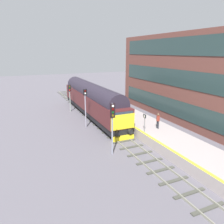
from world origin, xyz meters
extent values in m
plane|color=#59555E|center=(0.00, 0.00, 0.00)|extent=(140.00, 140.00, 0.00)
cube|color=gray|center=(-0.72, 0.00, 0.07)|extent=(0.07, 60.00, 0.15)
cube|color=gray|center=(0.72, 0.00, 0.07)|extent=(0.07, 60.00, 0.15)
cube|color=#414139|center=(0.00, -12.31, 0.04)|extent=(2.50, 0.26, 0.09)
cube|color=#414139|center=(0.00, -10.77, 0.04)|extent=(2.50, 0.26, 0.09)
cube|color=#414139|center=(0.00, -9.23, 0.04)|extent=(2.50, 0.26, 0.09)
cube|color=#414139|center=(0.00, -7.69, 0.04)|extent=(2.50, 0.26, 0.09)
cube|color=#414139|center=(0.00, -6.15, 0.04)|extent=(2.50, 0.26, 0.09)
cube|color=#414139|center=(0.00, -4.62, 0.04)|extent=(2.50, 0.26, 0.09)
cube|color=#414139|center=(0.00, -3.08, 0.04)|extent=(2.50, 0.26, 0.09)
cube|color=#414139|center=(0.00, -1.54, 0.04)|extent=(2.50, 0.26, 0.09)
cube|color=#414139|center=(0.00, 0.00, 0.04)|extent=(2.50, 0.26, 0.09)
cube|color=#414139|center=(0.00, 1.54, 0.04)|extent=(2.50, 0.26, 0.09)
cube|color=#414139|center=(0.00, 3.08, 0.04)|extent=(2.50, 0.26, 0.09)
cube|color=#414139|center=(0.00, 4.62, 0.04)|extent=(2.50, 0.26, 0.09)
cube|color=#414139|center=(0.00, 6.15, 0.04)|extent=(2.50, 0.26, 0.09)
cube|color=#414139|center=(0.00, 7.69, 0.04)|extent=(2.50, 0.26, 0.09)
cube|color=#414139|center=(0.00, 9.23, 0.04)|extent=(2.50, 0.26, 0.09)
cube|color=#414139|center=(0.00, 10.77, 0.04)|extent=(2.50, 0.26, 0.09)
cube|color=#414139|center=(0.00, 12.31, 0.04)|extent=(2.50, 0.26, 0.09)
cube|color=#414139|center=(0.00, 13.85, 0.04)|extent=(2.50, 0.26, 0.09)
cube|color=#414139|center=(0.00, 15.38, 0.04)|extent=(2.50, 0.26, 0.09)
cube|color=#414139|center=(0.00, 16.92, 0.04)|extent=(2.50, 0.26, 0.09)
cube|color=#414139|center=(0.00, 18.46, 0.04)|extent=(2.50, 0.26, 0.09)
cube|color=#414139|center=(0.00, 20.00, 0.04)|extent=(2.50, 0.26, 0.09)
cube|color=#414139|center=(0.00, 21.54, 0.04)|extent=(2.50, 0.26, 0.09)
cube|color=#414139|center=(0.00, 23.08, 0.04)|extent=(2.50, 0.26, 0.09)
cube|color=#414139|center=(0.00, 24.62, 0.04)|extent=(2.50, 0.26, 0.09)
cube|color=#414139|center=(0.00, 26.15, 0.04)|extent=(2.50, 0.26, 0.09)
cube|color=#414139|center=(0.00, 27.69, 0.04)|extent=(2.50, 0.26, 0.09)
cube|color=#414139|center=(0.00, 29.23, 0.04)|extent=(2.50, 0.26, 0.09)
cube|color=#A09593|center=(3.60, 0.00, 0.50)|extent=(4.00, 44.00, 1.00)
cube|color=yellow|center=(1.75, 0.00, 1.00)|extent=(0.30, 44.00, 0.01)
cube|color=brown|center=(11.03, -2.37, 5.59)|extent=(5.04, 34.19, 11.17)
cube|color=#263A39|center=(8.48, -2.37, 2.05)|extent=(0.06, 31.46, 2.09)
cube|color=#263A39|center=(8.48, -2.37, 5.77)|extent=(0.06, 31.46, 2.09)
cube|color=#263A39|center=(8.48, -2.37, 9.50)|extent=(0.06, 31.46, 2.09)
cube|color=black|center=(0.00, 8.66, 0.82)|extent=(2.56, 19.54, 0.60)
cube|color=#4C1D1E|center=(0.00, 8.66, 2.17)|extent=(2.70, 19.54, 2.10)
cylinder|color=#26202C|center=(0.00, 8.66, 3.40)|extent=(2.56, 17.98, 2.57)
cube|color=yellow|center=(0.00, -1.15, 2.02)|extent=(2.65, 0.08, 1.58)
cube|color=#232D3D|center=(0.00, -1.13, 2.75)|extent=(2.38, 0.04, 0.64)
cube|color=#232D3D|center=(1.37, 8.66, 2.47)|extent=(0.04, 13.68, 0.44)
cylinder|color=black|center=(-0.75, -1.36, 0.92)|extent=(0.48, 0.35, 0.48)
cylinder|color=black|center=(0.75, -1.36, 0.92)|extent=(0.48, 0.35, 0.48)
cube|color=yellow|center=(0.00, -1.21, 0.29)|extent=(2.43, 0.36, 0.47)
cylinder|color=black|center=(0.00, 0.72, 0.52)|extent=(1.64, 1.04, 1.04)
cylinder|color=black|center=(0.00, 1.82, 0.52)|extent=(1.64, 1.04, 1.04)
cylinder|color=black|center=(0.00, 2.92, 0.52)|extent=(1.64, 1.04, 1.04)
cylinder|color=black|center=(0.00, 14.39, 0.52)|extent=(1.64, 1.04, 1.04)
cylinder|color=black|center=(0.00, 15.49, 0.52)|extent=(1.64, 1.04, 1.04)
cylinder|color=black|center=(0.00, 16.59, 0.52)|extent=(1.64, 1.04, 1.04)
cylinder|color=gray|center=(-2.27, -3.59, 2.35)|extent=(0.14, 0.14, 4.71)
cube|color=black|center=(-2.27, -3.65, 4.07)|extent=(0.44, 0.10, 1.27)
cylinder|color=white|center=(-2.27, -3.71, 4.51)|extent=(0.20, 0.06, 0.20)
cylinder|color=#500807|center=(-2.27, -3.71, 4.23)|extent=(0.20, 0.06, 0.20)
cylinder|color=#0A3E13|center=(-2.27, -3.71, 3.95)|extent=(0.20, 0.06, 0.20)
cylinder|color=#53470A|center=(-2.27, -3.71, 3.67)|extent=(0.20, 0.06, 0.20)
cylinder|color=gray|center=(-2.27, 4.25, 2.35)|extent=(0.14, 0.14, 4.70)
cube|color=black|center=(-2.27, 4.19, 4.35)|extent=(0.44, 0.10, 0.71)
cylinder|color=#500807|center=(-2.27, 4.13, 4.50)|extent=(0.20, 0.06, 0.20)
cylinder|color=white|center=(-2.27, 4.13, 4.22)|extent=(0.20, 0.06, 0.20)
cylinder|color=gray|center=(-2.27, 12.16, 2.06)|extent=(0.14, 0.14, 4.12)
cube|color=black|center=(-2.27, 12.10, 3.62)|extent=(0.44, 0.10, 0.99)
cylinder|color=#53470A|center=(-2.27, 12.04, 3.92)|extent=(0.20, 0.06, 0.20)
cylinder|color=#0A3E13|center=(-2.27, 12.04, 3.64)|extent=(0.20, 0.06, 0.20)
cylinder|color=red|center=(-2.27, 12.04, 3.36)|extent=(0.20, 0.06, 0.20)
cylinder|color=slate|center=(1.95, -2.16, 1.93)|extent=(0.08, 0.08, 1.85)
cube|color=black|center=(1.92, -2.16, 2.68)|extent=(0.05, 0.44, 0.36)
cube|color=white|center=(1.89, -2.16, 2.68)|extent=(0.01, 0.20, 0.24)
cylinder|color=#25272E|center=(3.78, -1.99, 1.43)|extent=(0.13, 0.13, 0.84)
cylinder|color=#25272E|center=(3.77, -1.79, 1.43)|extent=(0.13, 0.13, 0.84)
cylinder|color=maroon|center=(3.78, -1.89, 2.13)|extent=(0.35, 0.35, 0.56)
sphere|color=brown|center=(3.78, -1.89, 2.54)|extent=(0.22, 0.22, 0.22)
cylinder|color=maroon|center=(3.78, -2.10, 2.13)|extent=(0.09, 0.09, 0.52)
cylinder|color=maroon|center=(3.77, -1.68, 2.13)|extent=(0.09, 0.09, 0.52)
camera|label=1|loc=(-9.48, -19.71, 8.91)|focal=34.59mm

